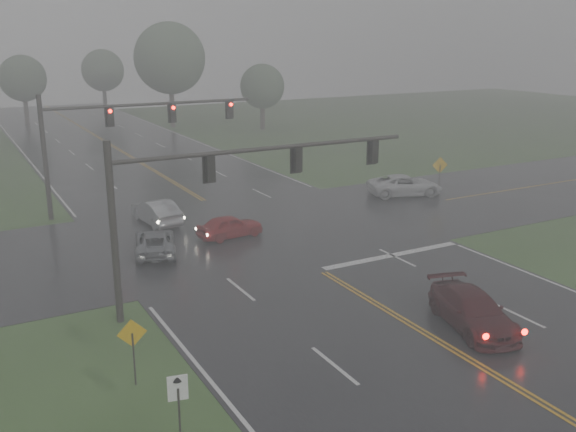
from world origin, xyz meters
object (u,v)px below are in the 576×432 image
car_grey (156,254)px  signal_gantry_near (215,185)px  sedan_red (230,237)px  sedan_silver (157,224)px  signal_gantry_far (113,128)px  pickup_white (404,195)px  sedan_maroon (471,327)px

car_grey → signal_gantry_near: signal_gantry_near is taller
sedan_red → sedan_silver: bearing=25.8°
signal_gantry_far → car_grey: bearing=-93.2°
sedan_silver → signal_gantry_far: (-1.25, 4.11, 5.49)m
sedan_red → signal_gantry_near: bearing=147.7°
sedan_silver → pickup_white: 18.07m
sedan_red → sedan_maroon: bearing=-171.8°
pickup_white → signal_gantry_far: signal_gantry_far is taller
sedan_maroon → sedan_red: bearing=118.9°
sedan_red → car_grey: 4.70m
car_grey → signal_gantry_far: signal_gantry_far is taller
sedan_maroon → car_grey: sedan_maroon is taller
sedan_red → signal_gantry_far: bearing=19.6°
signal_gantry_far → sedan_red: bearing=-65.1°
pickup_white → signal_gantry_far: (-19.24, 5.76, 5.49)m
sedan_maroon → sedan_red: size_ratio=1.30×
pickup_white → signal_gantry_far: bearing=90.8°
sedan_silver → signal_gantry_far: bearing=-79.3°
sedan_silver → pickup_white: bearing=168.6°
sedan_silver → signal_gantry_far: size_ratio=0.33×
sedan_maroon → car_grey: (-8.37, 14.76, 0.00)m
signal_gantry_near → sedan_silver: bearing=84.4°
sedan_maroon → signal_gantry_far: size_ratio=0.35×
sedan_red → signal_gantry_far: signal_gantry_far is taller
sedan_maroon → pickup_white: bearing=73.8°
car_grey → signal_gantry_near: 9.12m
sedan_maroon → pickup_white: 21.77m
pickup_white → signal_gantry_far: size_ratio=0.38×
sedan_silver → pickup_white: size_ratio=0.85×
signal_gantry_near → signal_gantry_far: size_ratio=0.99×
car_grey → signal_gantry_far: bearing=-76.6°
car_grey → sedan_silver: bearing=-91.5°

